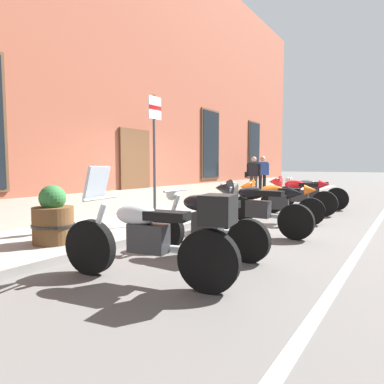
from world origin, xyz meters
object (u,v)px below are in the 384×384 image
at_px(motorcycle_black_sport, 252,205).
at_px(motorcycle_red_sport, 295,193).
at_px(pedestrian_blue_top, 262,173).
at_px(barrel_planter, 53,219).
at_px(parking_sign, 155,142).
at_px(motorcycle_silver_touring, 154,236).
at_px(motorcycle_orange_sport, 273,199).
at_px(motorcycle_grey_naked, 309,193).
at_px(pedestrian_dark_jacket, 253,174).
at_px(motorcycle_black_naked, 204,223).

height_order(motorcycle_black_sport, motorcycle_red_sport, motorcycle_red_sport).
xyz_separation_m(pedestrian_blue_top, barrel_planter, (-10.63, -0.89, -0.53)).
bearing_deg(pedestrian_blue_top, motorcycle_black_sport, -159.30).
distance_m(pedestrian_blue_top, parking_sign, 8.66).
height_order(motorcycle_silver_touring, pedestrian_blue_top, pedestrian_blue_top).
bearing_deg(pedestrian_blue_top, motorcycle_orange_sport, -155.92).
distance_m(motorcycle_grey_naked, pedestrian_dark_jacket, 3.69).
bearing_deg(motorcycle_silver_touring, motorcycle_orange_sport, 4.14).
bearing_deg(motorcycle_black_sport, motorcycle_silver_touring, -176.31).
height_order(motorcycle_silver_touring, motorcycle_red_sport, motorcycle_silver_touring).
height_order(motorcycle_black_naked, motorcycle_black_sport, motorcycle_black_sport).
relative_size(motorcycle_grey_naked, barrel_planter, 2.40).
bearing_deg(motorcycle_black_sport, pedestrian_blue_top, 20.70).
height_order(motorcycle_orange_sport, parking_sign, parking_sign).
height_order(motorcycle_red_sport, barrel_planter, motorcycle_red_sport).
xyz_separation_m(motorcycle_orange_sport, pedestrian_dark_jacket, (5.29, 2.79, 0.45)).
bearing_deg(motorcycle_orange_sport, pedestrian_blue_top, 24.08).
bearing_deg(parking_sign, motorcycle_black_sport, -66.19).
xyz_separation_m(motorcycle_black_naked, pedestrian_dark_jacket, (8.56, 2.94, 0.52)).
bearing_deg(motorcycle_orange_sport, parking_sign, 144.37).
relative_size(motorcycle_silver_touring, motorcycle_black_sport, 1.00).
height_order(motorcycle_orange_sport, pedestrian_blue_top, pedestrian_blue_top).
relative_size(motorcycle_orange_sport, motorcycle_grey_naked, 0.96).
distance_m(motorcycle_black_sport, barrel_planter, 3.52).
distance_m(motorcycle_black_sport, motorcycle_orange_sport, 1.50).
relative_size(motorcycle_black_sport, pedestrian_dark_jacket, 1.38).
xyz_separation_m(motorcycle_black_naked, motorcycle_grey_naked, (6.26, 0.11, 0.01)).
bearing_deg(pedestrian_dark_jacket, motorcycle_black_naked, -161.02).
xyz_separation_m(motorcycle_black_naked, motorcycle_red_sport, (4.88, 0.12, 0.09)).
relative_size(motorcycle_silver_touring, pedestrian_blue_top, 1.34).
xyz_separation_m(motorcycle_black_naked, barrel_planter, (-1.09, 2.07, 0.02)).
bearing_deg(motorcycle_black_sport, parking_sign, 113.81).
xyz_separation_m(motorcycle_red_sport, parking_sign, (-3.88, 1.66, 1.21)).
bearing_deg(motorcycle_silver_touring, pedestrian_dark_jacket, 17.51).
distance_m(motorcycle_silver_touring, pedestrian_dark_jacket, 10.38).
distance_m(motorcycle_silver_touring, motorcycle_black_naked, 1.34).
height_order(motorcycle_grey_naked, parking_sign, parking_sign).
bearing_deg(motorcycle_silver_touring, motorcycle_grey_naked, 2.13).
bearing_deg(barrel_planter, motorcycle_silver_touring, -96.09).
bearing_deg(motorcycle_grey_naked, motorcycle_orange_sport, 179.04).
bearing_deg(motorcycle_black_naked, motorcycle_red_sport, 1.45).
relative_size(pedestrian_dark_jacket, pedestrian_blue_top, 0.97).
bearing_deg(barrel_planter, pedestrian_dark_jacket, 5.16).
xyz_separation_m(motorcycle_grey_naked, barrel_planter, (-7.34, 1.96, 0.01)).
distance_m(pedestrian_blue_top, barrel_planter, 10.68).
bearing_deg(pedestrian_blue_top, motorcycle_silver_touring, -163.91).
xyz_separation_m(motorcycle_black_naked, pedestrian_blue_top, (9.54, 2.96, 0.55)).
bearing_deg(motorcycle_black_sport, motorcycle_red_sport, 1.81).
bearing_deg(motorcycle_silver_touring, motorcycle_black_naked, 7.52).
xyz_separation_m(motorcycle_red_sport, motorcycle_grey_naked, (1.38, -0.02, -0.09)).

